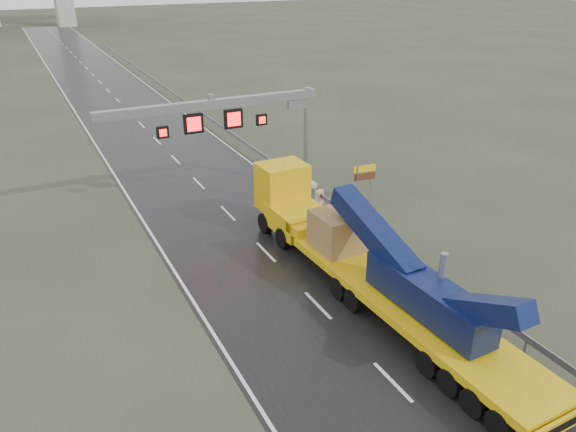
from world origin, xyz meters
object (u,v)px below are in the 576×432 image
heavy_haul_truck (353,249)px  exit_sign_pair (364,176)px  striped_barrier (320,198)px  sign_gantry (243,119)px

heavy_haul_truck → exit_sign_pair: bearing=51.1°
heavy_haul_truck → striped_barrier: bearing=67.8°
striped_barrier → exit_sign_pair: bearing=-42.6°
exit_sign_pair → heavy_haul_truck: bearing=-118.9°
exit_sign_pair → striped_barrier: 3.35m
sign_gantry → striped_barrier: (3.99, -3.36, -5.11)m
heavy_haul_truck → exit_sign_pair: size_ratio=7.88×
sign_gantry → exit_sign_pair: size_ratio=5.55×
heavy_haul_truck → striped_barrier: 10.15m
exit_sign_pair → sign_gantry: bearing=155.9°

